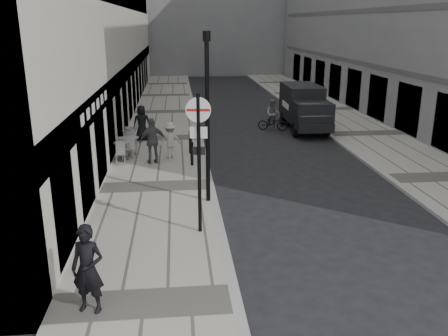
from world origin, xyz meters
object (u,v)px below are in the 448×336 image
(walking_man, at_px, (88,269))
(panel_van, at_px, (304,105))
(lamppost, at_px, (207,110))
(cyclist, at_px, (273,118))
(sign_post, at_px, (199,145))

(walking_man, distance_m, panel_van, 19.49)
(lamppost, bearing_deg, walking_man, -115.04)
(lamppost, relative_size, cyclist, 3.10)
(lamppost, distance_m, cyclist, 12.10)
(walking_man, height_order, lamppost, lamppost)
(panel_van, bearing_deg, walking_man, -116.34)
(sign_post, bearing_deg, panel_van, 71.33)
(sign_post, relative_size, lamppost, 0.72)
(walking_man, height_order, sign_post, sign_post)
(sign_post, distance_m, cyclist, 14.40)
(sign_post, height_order, panel_van, sign_post)
(walking_man, relative_size, panel_van, 0.36)
(lamppost, xyz_separation_m, panel_van, (6.20, 11.10, -1.81))
(sign_post, height_order, lamppost, lamppost)
(sign_post, xyz_separation_m, lamppost, (0.40, 2.44, 0.52))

